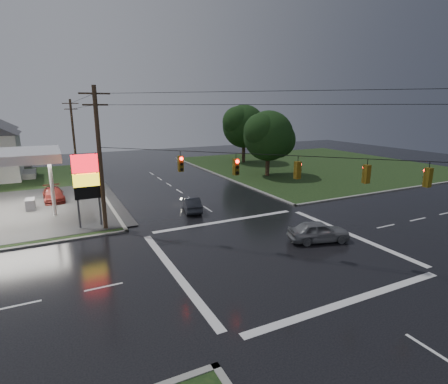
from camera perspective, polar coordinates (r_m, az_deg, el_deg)
name	(u,v)px	position (r m, az deg, el deg)	size (l,w,h in m)	color
ground	(273,250)	(24.19, 8.04, -9.44)	(120.00, 120.00, 0.00)	black
grass_ne	(315,165)	(59.57, 14.62, 4.24)	(36.00, 36.00, 0.08)	black
pylon_sign	(87,179)	(29.30, -21.53, 2.06)	(2.00, 0.35, 6.00)	#59595E
utility_pole_nw	(100,158)	(28.14, -19.61, 5.32)	(2.20, 0.32, 11.00)	#382619
utility_pole_n	(73,134)	(56.43, -23.37, 8.62)	(2.20, 0.32, 10.50)	#382619
traffic_signals	(277,155)	(22.45, 8.66, 5.95)	(26.87, 26.87, 1.47)	black
tree_ne_near	(269,136)	(48.54, 7.40, 9.06)	(7.99, 6.80, 8.98)	black
tree_ne_far	(245,126)	(60.26, 3.39, 10.65)	(8.46, 7.20, 9.80)	black
car_north	(191,204)	(32.58, -5.35, -1.96)	(1.42, 4.06, 1.34)	#202228
car_crossing	(319,231)	(26.16, 15.18, -6.21)	(1.77, 4.40, 1.50)	slate
car_pump	(53,194)	(39.93, -26.09, -0.36)	(1.92, 4.73, 1.37)	#511612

